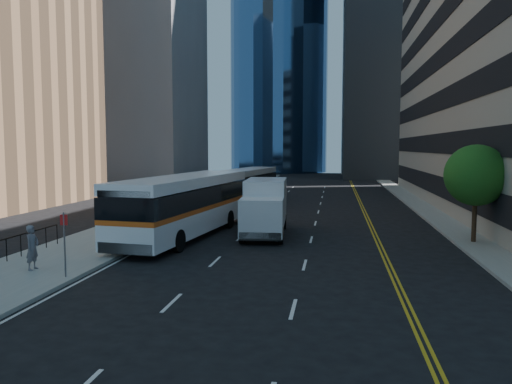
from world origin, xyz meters
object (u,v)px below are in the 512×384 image
at_px(street_tree, 476,175).
at_px(bus_front, 186,204).
at_px(pedestrian, 32,247).
at_px(bus_rear, 247,184).
at_px(box_truck, 265,206).

relative_size(street_tree, bus_front, 0.37).
height_order(bus_front, pedestrian, bus_front).
bearing_deg(street_tree, bus_rear, 130.01).
height_order(bus_front, bus_rear, bus_front).
bearing_deg(box_truck, street_tree, -9.09).
height_order(bus_rear, box_truck, box_truck).
bearing_deg(street_tree, box_truck, 174.67).
xyz_separation_m(street_tree, bus_front, (-15.60, -0.18, -1.74)).
height_order(street_tree, box_truck, street_tree).
relative_size(bus_rear, pedestrian, 6.67).
height_order(bus_rear, pedestrian, bus_rear).
relative_size(bus_front, box_truck, 2.01).
distance_m(street_tree, pedestrian, 21.52).
distance_m(bus_front, box_truck, 4.54).
bearing_deg(street_tree, pedestrian, -154.59).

